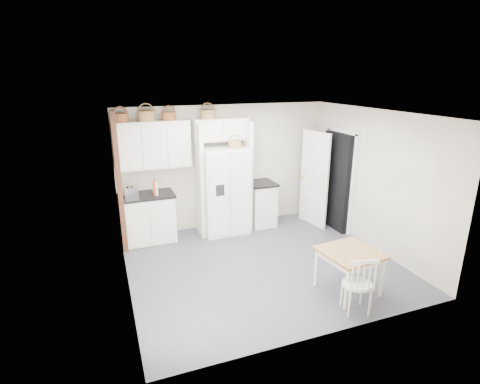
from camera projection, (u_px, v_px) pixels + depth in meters
name	position (u px, v px, depth m)	size (l,w,h in m)	color
floor	(262.00, 264.00, 6.58)	(4.50, 4.50, 0.00)	#464554
ceiling	(265.00, 114.00, 5.79)	(4.50, 4.50, 0.00)	white
wall_back	(225.00, 167.00, 7.97)	(4.50, 4.50, 0.00)	#AFA595
wall_left	(122.00, 210.00, 5.43)	(4.00, 4.00, 0.00)	#AFA595
wall_right	(374.00, 181.00, 6.94)	(4.00, 4.00, 0.00)	#AFA595
refrigerator	(224.00, 191.00, 7.71)	(0.92, 0.74, 1.79)	white
base_cab_left	(148.00, 219.00, 7.38)	(1.00, 0.63, 0.93)	white
base_cab_right	(261.00, 204.00, 8.19)	(0.53, 0.63, 0.92)	white
dining_table	(349.00, 271.00, 5.66)	(0.80, 0.80, 0.67)	brown
windsor_chair	(357.00, 284.00, 5.15)	(0.42, 0.38, 0.85)	white
counter_left	(146.00, 195.00, 7.23)	(1.04, 0.67, 0.04)	black
counter_right	(261.00, 183.00, 8.05)	(0.57, 0.67, 0.04)	black
toaster	(130.00, 192.00, 7.05)	(0.27, 0.16, 0.19)	silver
cookbook_red	(155.00, 188.00, 7.17)	(0.04, 0.18, 0.27)	#BA3421
cookbook_cream	(155.00, 188.00, 7.17)	(0.04, 0.17, 0.26)	#F1E9BC
basket_upper_a	(121.00, 118.00, 6.79)	(0.28, 0.28, 0.16)	brown
basket_upper_b	(146.00, 116.00, 6.94)	(0.32, 0.32, 0.19)	brown
basket_upper_c	(169.00, 116.00, 7.09)	(0.27, 0.27, 0.15)	brown
basket_bridge_a	(208.00, 114.00, 7.34)	(0.30, 0.30, 0.17)	brown
basket_fridge_b	(235.00, 144.00, 7.39)	(0.26, 0.26, 0.14)	brown
upper_cabinet	(153.00, 145.00, 7.13)	(1.40, 0.34, 0.90)	white
bridge_cabinet	(220.00, 129.00, 7.52)	(1.12, 0.34, 0.45)	white
fridge_panel_left	(199.00, 180.00, 7.53)	(0.08, 0.60, 2.30)	white
fridge_panel_right	(246.00, 175.00, 7.87)	(0.08, 0.60, 2.30)	white
trim_post	(119.00, 185.00, 6.65)	(0.09, 0.09, 2.60)	#372413
doorway_void	(337.00, 181.00, 7.88)	(0.18, 0.85, 2.05)	black
door_slab	(314.00, 179.00, 8.06)	(0.80, 0.04, 2.05)	white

